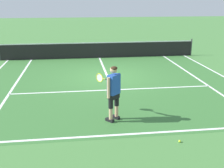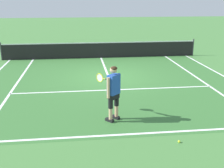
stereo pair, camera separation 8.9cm
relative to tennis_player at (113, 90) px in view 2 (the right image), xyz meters
The scene contains 10 objects.
ground_plane 5.06m from the tennis_player, 85.45° to the left, with size 80.00×80.00×0.00m, color #477F3D.
court_inner_surface 4.29m from the tennis_player, 84.59° to the left, with size 10.98×10.72×0.00m, color #387033.
line_baseline 1.46m from the tennis_player, 68.45° to the right, with size 10.98×0.10×0.01m, color white.
line_service 3.11m from the tennis_player, 82.32° to the left, with size 8.23×0.10×0.01m, color white.
line_centre_service 6.21m from the tennis_player, 86.32° to the left, with size 0.10×6.40×0.01m, color white.
line_singles_left 5.67m from the tennis_player, 131.81° to the left, with size 0.10×10.32×0.01m, color white.
line_singles_right 6.21m from the tennis_player, 42.70° to the left, with size 0.10×10.32×0.01m, color white.
tennis_net 9.34m from the tennis_player, 87.58° to the left, with size 11.96×0.08×1.07m.
tennis_player is the anchor object (origin of this frame).
tennis_ball_near_feet 2.43m from the tennis_player, 46.36° to the right, with size 0.07×0.07×0.07m, color #CCE02D.
Camera 2 is at (-1.38, -12.90, 3.65)m, focal length 45.38 mm.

